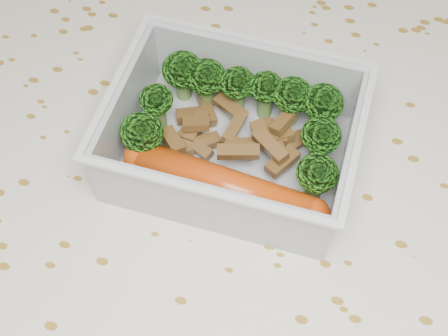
# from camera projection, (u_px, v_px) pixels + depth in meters

# --- Properties ---
(dining_table) EXTENTS (1.40, 0.90, 0.75)m
(dining_table) POSITION_uv_depth(u_px,v_px,m) (227.00, 244.00, 0.57)
(dining_table) COLOR brown
(dining_table) RESTS_ON ground
(tablecloth) EXTENTS (1.46, 0.96, 0.19)m
(tablecloth) POSITION_uv_depth(u_px,v_px,m) (227.00, 218.00, 0.53)
(tablecloth) COLOR silver
(tablecloth) RESTS_ON dining_table
(lunch_container) EXTENTS (0.19, 0.15, 0.07)m
(lunch_container) POSITION_uv_depth(u_px,v_px,m) (233.00, 143.00, 0.50)
(lunch_container) COLOR silver
(lunch_container) RESTS_ON tablecloth
(broccoli_florets) EXTENTS (0.17, 0.10, 0.05)m
(broccoli_florets) POSITION_uv_depth(u_px,v_px,m) (243.00, 107.00, 0.50)
(broccoli_florets) COLOR #608C3F
(broccoli_florets) RESTS_ON lunch_container
(meat_pile) EXTENTS (0.12, 0.08, 0.03)m
(meat_pile) POSITION_uv_depth(u_px,v_px,m) (236.00, 135.00, 0.50)
(meat_pile) COLOR brown
(meat_pile) RESTS_ON lunch_container
(sausage) EXTENTS (0.17, 0.04, 0.03)m
(sausage) POSITION_uv_depth(u_px,v_px,m) (224.00, 186.00, 0.48)
(sausage) COLOR #BB3D0B
(sausage) RESTS_ON lunch_container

